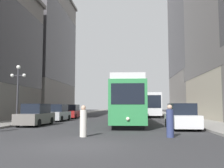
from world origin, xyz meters
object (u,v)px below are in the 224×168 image
(parked_car_right_far, at_px, (181,117))
(parked_car_left_far, at_px, (58,113))
(parked_car_left_mid, at_px, (72,112))
(lamp_post_left_near, at_px, (18,84))
(pedestrian_crossing_far, at_px, (83,122))
(pedestrian_crossing_near, at_px, (170,122))
(streetcar, at_px, (127,101))
(parked_car_left_near, at_px, (36,115))
(transit_bus, at_px, (150,104))

(parked_car_right_far, relative_size, parked_car_left_far, 1.06)
(parked_car_left_mid, bearing_deg, parked_car_right_far, -52.28)
(parked_car_left_mid, height_order, lamp_post_left_near, lamp_post_left_near)
(parked_car_left_mid, height_order, pedestrian_crossing_far, parked_car_left_mid)
(parked_car_left_mid, xyz_separation_m, lamp_post_left_near, (-1.90, -11.83, 2.67))
(lamp_post_left_near, bearing_deg, pedestrian_crossing_near, -31.95)
(streetcar, distance_m, lamp_post_left_near, 9.86)
(pedestrian_crossing_far, distance_m, lamp_post_left_near, 10.91)
(parked_car_left_far, bearing_deg, parked_car_left_near, -88.11)
(parked_car_left_near, relative_size, parked_car_left_far, 1.08)
(transit_bus, xyz_separation_m, pedestrian_crossing_near, (-0.88, -25.59, -1.15))
(parked_car_left_far, xyz_separation_m, pedestrian_crossing_far, (5.45, -13.20, -0.06))
(pedestrian_crossing_near, relative_size, lamp_post_left_near, 0.34)
(parked_car_left_near, distance_m, pedestrian_crossing_far, 8.94)
(streetcar, bearing_deg, pedestrian_crossing_near, -77.05)
(parked_car_left_near, height_order, parked_car_left_mid, same)
(lamp_post_left_near, bearing_deg, transit_bus, 54.76)
(streetcar, bearing_deg, transit_bus, 77.25)
(transit_bus, distance_m, parked_car_left_near, 21.63)
(streetcar, height_order, parked_car_left_mid, streetcar)
(parked_car_right_far, bearing_deg, parked_car_left_mid, -51.74)
(parked_car_left_near, xyz_separation_m, parked_car_left_far, (0.00, 6.11, -0.00))
(transit_bus, relative_size, parked_car_left_near, 2.71)
(parked_car_right_far, bearing_deg, lamp_post_left_near, -11.33)
(parked_car_left_mid, relative_size, parked_car_left_far, 1.15)
(lamp_post_left_near, bearing_deg, parked_car_left_mid, 80.88)
(parked_car_left_far, bearing_deg, parked_car_right_far, -33.22)
(parked_car_right_far, bearing_deg, pedestrian_crossing_near, 71.63)
(parked_car_left_far, relative_size, lamp_post_left_near, 0.84)
(parked_car_right_far, bearing_deg, transit_bus, -88.74)
(transit_bus, relative_size, parked_car_left_far, 2.93)
(parked_car_left_far, relative_size, pedestrian_crossing_far, 2.55)
(parked_car_left_mid, xyz_separation_m, parked_car_right_far, (11.60, -14.38, -0.00))
(lamp_post_left_near, bearing_deg, parked_car_left_far, 71.28)
(streetcar, height_order, parked_car_left_far, streetcar)
(parked_car_right_far, bearing_deg, streetcar, -49.86)
(transit_bus, bearing_deg, parked_car_left_mid, -148.31)
(streetcar, xyz_separation_m, parked_car_left_far, (-7.64, 3.56, -1.26))
(transit_bus, distance_m, parked_car_left_far, 16.66)
(transit_bus, xyz_separation_m, pedestrian_crossing_far, (-5.46, -25.73, -1.17))
(parked_car_left_mid, bearing_deg, parked_car_left_far, -91.16)
(parked_car_left_near, distance_m, parked_car_left_far, 6.11)
(parked_car_left_far, relative_size, pedestrian_crossing_near, 2.50)
(parked_car_right_far, relative_size, pedestrian_crossing_far, 2.71)
(pedestrian_crossing_near, bearing_deg, parked_car_left_mid, -142.63)
(transit_bus, bearing_deg, parked_car_left_far, -129.39)
(transit_bus, xyz_separation_m, parked_car_left_far, (-10.92, -12.53, -1.10))
(transit_bus, relative_size, pedestrian_crossing_far, 7.46)
(streetcar, xyz_separation_m, transit_bus, (3.28, 16.10, -0.15))
(parked_car_left_near, xyz_separation_m, parked_car_right_far, (11.60, -2.05, -0.00))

